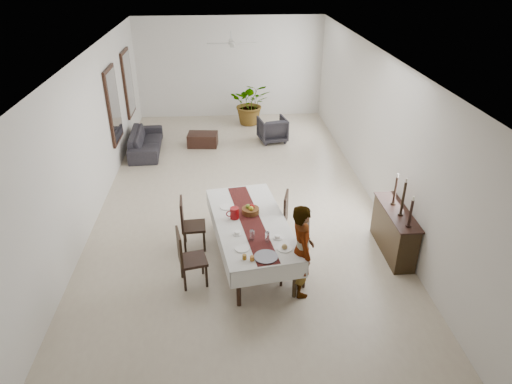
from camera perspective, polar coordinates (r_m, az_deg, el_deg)
name	(u,v)px	position (r m, az deg, el deg)	size (l,w,h in m)	color
floor	(238,202)	(10.23, -2.21, -1.21)	(6.00, 12.00, 0.00)	beige
ceiling	(235,56)	(9.10, -2.60, 16.62)	(6.00, 12.00, 0.02)	white
wall_back	(230,68)	(15.30, -3.27, 15.25)	(6.00, 0.02, 3.20)	silver
wall_front	(262,370)	(4.50, 0.72, -21.34)	(6.00, 0.02, 3.20)	silver
wall_left	(90,139)	(9.93, -20.07, 6.29)	(0.02, 12.00, 3.20)	silver
wall_right	(378,131)	(10.09, 15.04, 7.40)	(0.02, 12.00, 3.20)	silver
dining_table_top	(251,223)	(8.04, -0.65, -3.87)	(1.04, 2.50, 0.05)	black
table_leg_fl	(239,287)	(7.25, -2.19, -11.79)	(0.07, 0.07, 0.73)	black
table_leg_fr	(295,279)	(7.43, 4.89, -10.74)	(0.07, 0.07, 0.73)	black
table_leg_bl	(216,211)	(9.18, -5.04, -2.42)	(0.07, 0.07, 0.73)	black
table_leg_br	(260,206)	(9.32, 0.54, -1.79)	(0.07, 0.07, 0.73)	black
tablecloth_top	(251,221)	(8.02, -0.65, -3.68)	(1.23, 2.69, 0.01)	silver
tablecloth_drape_left	(217,233)	(8.02, -4.92, -5.10)	(0.01, 2.69, 0.31)	white
tablecloth_drape_right	(284,224)	(8.23, 3.51, -4.06)	(0.01, 2.69, 0.31)	white
tablecloth_drape_near	(270,275)	(7.05, 1.73, -10.34)	(1.23, 0.01, 0.31)	silver
tablecloth_drape_far	(237,194)	(9.23, -2.44, -0.19)	(1.23, 0.01, 0.31)	white
table_runner	(251,221)	(8.02, -0.65, -3.63)	(0.36, 2.60, 0.00)	#551918
red_pitcher	(234,213)	(8.05, -2.71, -2.66)	(0.16, 0.16, 0.21)	maroon
pitcher_handle	(230,214)	(8.04, -3.33, -2.73)	(0.12, 0.12, 0.02)	maroon
wine_glass_near	(267,237)	(7.44, 1.41, -5.63)	(0.07, 0.07, 0.18)	white
wine_glass_mid	(252,235)	(7.48, -0.49, -5.42)	(0.07, 0.07, 0.18)	silver
teacup_right	(277,237)	(7.56, 2.69, -5.60)	(0.09, 0.09, 0.06)	white
saucer_right	(277,238)	(7.57, 2.69, -5.75)	(0.16, 0.16, 0.01)	silver
teacup_left	(237,233)	(7.65, -2.36, -5.12)	(0.09, 0.09, 0.06)	white
saucer_left	(237,234)	(7.66, -2.36, -5.28)	(0.16, 0.16, 0.01)	silver
plate_near_right	(284,248)	(7.33, 3.58, -7.04)	(0.25, 0.25, 0.02)	white
bread_near_right	(285,247)	(7.31, 3.59, -6.85)	(0.09, 0.09, 0.09)	tan
plate_near_left	(242,248)	(7.32, -1.73, -7.03)	(0.25, 0.25, 0.02)	white
plate_far_left	(227,207)	(8.45, -3.70, -1.86)	(0.25, 0.25, 0.02)	white
serving_tray	(266,257)	(7.13, 1.25, -8.10)	(0.37, 0.37, 0.02)	#3A393E
jam_jar_a	(252,258)	(7.05, -0.51, -8.31)	(0.07, 0.07, 0.08)	#995716
jam_jar_b	(244,257)	(7.08, -1.45, -8.12)	(0.07, 0.07, 0.08)	brown
fruit_basket	(251,211)	(8.22, -0.69, -2.36)	(0.31, 0.31, 0.10)	brown
fruit_red	(252,206)	(8.20, -0.51, -1.79)	(0.09, 0.09, 0.09)	maroon
fruit_green	(248,206)	(8.20, -1.03, -1.81)	(0.08, 0.08, 0.08)	olive
fruit_yellow	(251,208)	(8.13, -0.62, -2.07)	(0.09, 0.09, 0.09)	gold
chair_right_near_seat	(294,256)	(7.70, 4.73, -8.01)	(0.46, 0.46, 0.05)	black
chair_right_near_leg_fl	(304,276)	(7.71, 6.04, -10.45)	(0.05, 0.05, 0.46)	black
chair_right_near_leg_fr	(304,263)	(8.01, 6.07, -8.76)	(0.05, 0.05, 0.46)	black
chair_right_near_leg_bl	(281,275)	(7.71, 3.18, -10.30)	(0.05, 0.05, 0.46)	black
chair_right_near_leg_br	(283,261)	(8.01, 3.34, -8.62)	(0.05, 0.05, 0.46)	black
chair_right_near_back	(307,241)	(7.52, 6.43, -6.15)	(0.46, 0.04, 0.59)	black
chair_right_far_seat	(274,222)	(8.59, 2.30, -3.73)	(0.46, 0.46, 0.05)	black
chair_right_far_leg_fl	(283,239)	(8.56, 3.35, -5.94)	(0.05, 0.05, 0.45)	black
chair_right_far_leg_fr	(285,229)	(8.87, 3.64, -4.60)	(0.05, 0.05, 0.45)	black
chair_right_far_leg_bl	(263,238)	(8.60, 0.85, -5.71)	(0.05, 0.05, 0.45)	black
chair_right_far_leg_br	(266,227)	(8.91, 1.24, -4.38)	(0.05, 0.05, 0.45)	black
chair_right_far_back	(286,208)	(8.41, 3.75, -2.05)	(0.46, 0.04, 0.58)	black
chair_left_near_seat	(193,260)	(7.71, -7.89, -8.42)	(0.44, 0.44, 0.05)	black
chair_left_near_leg_fl	(182,267)	(7.98, -9.28, -9.27)	(0.04, 0.04, 0.44)	black
chair_left_near_leg_fr	(185,280)	(7.70, -8.88, -10.85)	(0.04, 0.04, 0.44)	black
chair_left_near_leg_bl	(202,264)	(8.01, -6.71, -8.88)	(0.04, 0.04, 0.44)	black
chair_left_near_leg_br	(207,276)	(7.73, -6.20, -10.43)	(0.04, 0.04, 0.44)	black
chair_left_near_back	(179,247)	(7.51, -9.55, -6.81)	(0.44, 0.04, 0.56)	black
chair_left_far_seat	(194,226)	(8.58, -7.80, -4.28)	(0.43, 0.43, 0.05)	black
chair_left_far_leg_fl	(185,233)	(8.86, -8.86, -5.04)	(0.04, 0.04, 0.43)	black
chair_left_far_leg_fr	(185,243)	(8.57, -8.87, -6.33)	(0.04, 0.04, 0.43)	black
chair_left_far_leg_bl	(204,231)	(8.85, -6.56, -4.90)	(0.04, 0.04, 0.43)	black
chair_left_far_leg_br	(204,242)	(8.56, -6.49, -6.19)	(0.04, 0.04, 0.43)	black
chair_left_far_back	(182,213)	(8.43, -9.26, -2.66)	(0.43, 0.04, 0.55)	black
woman	(302,251)	(7.28, 5.74, -7.30)	(0.59, 0.39, 1.62)	gray
sideboard_body	(394,232)	(8.77, 16.86, -4.80)	(0.38, 1.42, 0.85)	black
sideboard_top	(397,211)	(8.55, 17.26, -2.33)	(0.42, 1.47, 0.03)	black
candlestick_near_base	(408,226)	(8.12, 18.51, -4.00)	(0.09, 0.09, 0.03)	black
candlestick_near_shaft	(411,213)	(8.00, 18.78, -2.48)	(0.05, 0.05, 0.47)	black
candlestick_near_candle	(413,198)	(7.87, 19.08, -0.77)	(0.03, 0.03, 0.08)	white
candlestick_mid_base	(400,214)	(8.42, 17.61, -2.65)	(0.09, 0.09, 0.03)	black
candlestick_mid_shaft	(403,198)	(8.27, 17.93, -0.74)	(0.05, 0.05, 0.61)	black
candlestick_mid_candle	(406,180)	(8.11, 18.28, 1.39)	(0.03, 0.03, 0.08)	beige
candlestick_far_base	(393,203)	(8.72, 16.77, -1.39)	(0.09, 0.09, 0.03)	black
candlestick_far_shaft	(395,190)	(8.59, 17.02, 0.20)	(0.05, 0.05, 0.52)	black
candlestick_far_candle	(398,176)	(8.47, 17.30, 1.98)	(0.03, 0.03, 0.08)	beige
sofa	(146,141)	(13.06, -13.62, 6.16)	(1.99, 0.78, 0.58)	#2A272C
armchair	(272,129)	(13.40, 2.06, 7.82)	(0.76, 0.78, 0.71)	#2C292F
coffee_table	(203,140)	(13.20, -6.67, 6.53)	(0.83, 0.55, 0.37)	black
potted_plant	(251,103)	(14.72, -0.67, 11.05)	(1.22, 1.06, 1.36)	#305321
mirror_frame_near	(113,106)	(11.93, -17.40, 10.27)	(0.06, 1.05, 1.85)	black
mirror_glass_near	(115,106)	(11.92, -17.24, 10.28)	(0.01, 0.90, 1.70)	silver
mirror_frame_far	(128,83)	(13.91, -15.70, 12.95)	(0.06, 1.05, 1.85)	black
mirror_glass_far	(129,83)	(13.90, -15.56, 12.96)	(0.01, 0.90, 1.70)	white
fan_rod	(231,35)	(12.07, -3.11, 19.01)	(0.04, 0.04, 0.20)	silver
fan_hub	(231,43)	(12.10, -3.09, 18.07)	(0.16, 0.16, 0.08)	beige
fan_blade_n	(231,41)	(12.44, -3.13, 18.36)	(0.10, 0.55, 0.01)	silver
fan_blade_s	(232,46)	(11.75, -3.04, 17.78)	(0.10, 0.55, 0.01)	silver
fan_blade_e	(245,43)	(12.11, -1.34, 18.12)	(0.55, 0.10, 0.01)	white
fan_blade_w	(218,43)	(12.10, -4.83, 18.02)	(0.55, 0.10, 0.01)	silver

